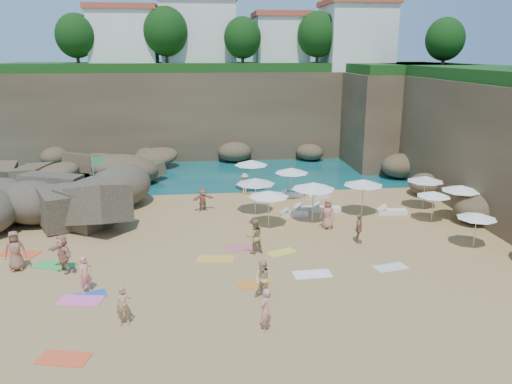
{
  "coord_description": "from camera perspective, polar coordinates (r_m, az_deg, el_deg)",
  "views": [
    {
      "loc": [
        -1.08,
        -24.55,
        9.82
      ],
      "look_at": [
        2.0,
        3.0,
        2.0
      ],
      "focal_mm": 35.0,
      "sensor_mm": 36.0,
      "label": 1
    }
  ],
  "objects": [
    {
      "name": "rock_outcrop",
      "position": [
        32.48,
        -21.9,
        -3.02
      ],
      "size": [
        8.46,
        6.75,
        3.13
      ],
      "primitive_type": null,
      "rotation": [
        0.0,
        0.0,
        -0.12
      ],
      "color": "brown",
      "rests_on": "ground"
    },
    {
      "name": "person_lie_4",
      "position": [
        19.77,
        -14.78,
        -14.0
      ],
      "size": [
        0.73,
        1.56,
        0.36
      ],
      "primitive_type": "imported",
      "rotation": [
        0.0,
        0.0,
        0.12
      ],
      "color": "tan",
      "rests_on": "ground"
    },
    {
      "name": "towel_12",
      "position": [
        25.48,
        2.94,
        -6.91
      ],
      "size": [
        1.62,
        1.25,
        0.03
      ],
      "primitive_type": "cube",
      "rotation": [
        0.0,
        0.0,
        0.41
      ],
      "color": "yellow",
      "rests_on": "ground"
    },
    {
      "name": "towel_7",
      "position": [
        27.95,
        -25.44,
        -6.39
      ],
      "size": [
        2.14,
        1.5,
        0.03
      ],
      "primitive_type": "cube",
      "rotation": [
        0.0,
        0.0,
        -0.3
      ],
      "color": "#F1532A",
      "rests_on": "ground"
    },
    {
      "name": "lounger_5",
      "position": [
        32.45,
        15.26,
        -2.17
      ],
      "size": [
        1.86,
        0.76,
        0.28
      ],
      "primitive_type": "cube",
      "rotation": [
        0.0,
        0.0,
        -0.09
      ],
      "color": "white",
      "rests_on": "ground"
    },
    {
      "name": "person_stand_1",
      "position": [
        25.1,
        -0.17,
        -5.08
      ],
      "size": [
        1.03,
        0.9,
        1.79
      ],
      "primitive_type": "imported",
      "rotation": [
        0.0,
        0.0,
        3.43
      ],
      "color": "#A58552",
      "rests_on": "ground"
    },
    {
      "name": "towel_13",
      "position": [
        24.62,
        15.13,
        -8.3
      ],
      "size": [
        1.68,
        1.08,
        0.03
      ],
      "primitive_type": "cube",
      "rotation": [
        0.0,
        0.0,
        0.21
      ],
      "color": "silver",
      "rests_on": "ground"
    },
    {
      "name": "parasol_7",
      "position": [
        31.25,
        19.66,
        -0.2
      ],
      "size": [
        1.99,
        1.99,
        1.88
      ],
      "color": "silver",
      "rests_on": "ground"
    },
    {
      "name": "parasol_1",
      "position": [
        30.79,
        -0.06,
        1.26
      ],
      "size": [
        2.44,
        2.44,
        2.3
      ],
      "color": "silver",
      "rests_on": "ground"
    },
    {
      "name": "person_stand_3",
      "position": [
        27.0,
        11.68,
        -4.12
      ],
      "size": [
        0.65,
        1.0,
        1.59
      ],
      "primitive_type": "imported",
      "rotation": [
        0.0,
        0.0,
        1.26
      ],
      "color": "#9D744E",
      "rests_on": "ground"
    },
    {
      "name": "parasol_5",
      "position": [
        29.43,
        6.57,
        0.72
      ],
      "size": [
        2.58,
        2.58,
        2.44
      ],
      "color": "silver",
      "rests_on": "ground"
    },
    {
      "name": "towel_4",
      "position": [
        24.76,
        -4.64,
        -7.63
      ],
      "size": [
        1.88,
        1.12,
        0.03
      ],
      "primitive_type": "cube",
      "rotation": [
        0.0,
        0.0,
        -0.14
      ],
      "color": "gold",
      "rests_on": "ground"
    },
    {
      "name": "clifftop_trees",
      "position": [
        44.48,
        1.25,
        17.61
      ],
      "size": [
        35.6,
        23.82,
        4.4
      ],
      "color": "#11380F",
      "rests_on": "ground"
    },
    {
      "name": "towel_1",
      "position": [
        22.06,
        -19.4,
        -11.6
      ],
      "size": [
        1.89,
        1.17,
        0.03
      ],
      "primitive_type": "cube",
      "rotation": [
        0.0,
        0.0,
        -0.17
      ],
      "color": "pink",
      "rests_on": "ground"
    },
    {
      "name": "parasol_2",
      "position": [
        34.1,
        4.08,
        2.48
      ],
      "size": [
        2.32,
        2.32,
        2.19
      ],
      "color": "silver",
      "rests_on": "ground"
    },
    {
      "name": "parasol_9",
      "position": [
        28.42,
        1.47,
        -0.19
      ],
      "size": [
        2.32,
        2.32,
        2.19
      ],
      "color": "silver",
      "rests_on": "ground"
    },
    {
      "name": "rock_promontory",
      "position": [
        42.88,
        -19.58,
        1.59
      ],
      "size": [
        12.0,
        7.0,
        2.0
      ],
      "primitive_type": null,
      "color": "brown",
      "rests_on": "ground"
    },
    {
      "name": "towel_11",
      "position": [
        25.77,
        -22.01,
        -7.83
      ],
      "size": [
        2.12,
        1.56,
        0.03
      ],
      "primitive_type": "cube",
      "rotation": [
        0.0,
        0.0,
        -0.36
      ],
      "color": "green",
      "rests_on": "ground"
    },
    {
      "name": "lounger_0",
      "position": [
        35.0,
        4.06,
        -0.36
      ],
      "size": [
        1.69,
        0.63,
        0.26
      ],
      "primitive_type": "cube",
      "rotation": [
        0.0,
        0.0,
        -0.04
      ],
      "color": "white",
      "rests_on": "ground"
    },
    {
      "name": "person_stand_4",
      "position": [
        28.81,
        8.2,
        -2.49
      ],
      "size": [
        0.98,
        0.81,
        1.77
      ],
      "primitive_type": "imported",
      "rotation": [
        0.0,
        0.0,
        -0.47
      ],
      "color": "#B87260",
      "rests_on": "ground"
    },
    {
      "name": "parasol_11",
      "position": [
        27.94,
        23.94,
        -2.48
      ],
      "size": [
        1.99,
        1.99,
        1.88
      ],
      "color": "silver",
      "rests_on": "ground"
    },
    {
      "name": "towel_0",
      "position": [
        22.35,
        -18.7,
        -11.18
      ],
      "size": [
        1.68,
        1.16,
        0.03
      ],
      "primitive_type": "cube",
      "rotation": [
        0.0,
        0.0,
        0.28
      ],
      "color": "blue",
      "rests_on": "ground"
    },
    {
      "name": "parasol_4",
      "position": [
        32.09,
        22.41,
        0.42
      ],
      "size": [
        2.29,
        2.29,
        2.17
      ],
      "color": "silver",
      "rests_on": "ground"
    },
    {
      "name": "ground",
      "position": [
        26.46,
        -3.6,
        -6.06
      ],
      "size": [
        120.0,
        120.0,
        0.0
      ],
      "primitive_type": "plane",
      "color": "tan",
      "rests_on": "ground"
    },
    {
      "name": "marina_masts",
      "position": [
        57.09,
        -22.22,
        7.74
      ],
      "size": [
        3.1,
        0.1,
        6.0
      ],
      "color": "white",
      "rests_on": "ground"
    },
    {
      "name": "towel_10",
      "position": [
        22.26,
        -0.14,
        -10.39
      ],
      "size": [
        1.72,
        1.31,
        0.03
      ],
      "primitive_type": "cube",
      "rotation": [
        0.0,
        0.0,
        0.39
      ],
      "color": "orange",
      "rests_on": "ground"
    },
    {
      "name": "towel_9",
      "position": [
        26.05,
        -1.73,
        -6.37
      ],
      "size": [
        1.65,
        1.01,
        0.03
      ],
      "primitive_type": "cube",
      "rotation": [
        0.0,
        0.0,
        0.16
      ],
      "color": "#D85472",
      "rests_on": "ground"
    },
    {
      "name": "towel_5",
      "position": [
        23.24,
        6.44,
        -9.31
      ],
      "size": [
        1.76,
        0.93,
        0.03
      ],
      "primitive_type": "cube",
      "rotation": [
        0.0,
        0.0,
        0.04
      ],
      "color": "white",
      "rests_on": "ground"
    },
    {
      "name": "cliff_corner",
      "position": [
        48.43,
        15.76,
        8.27
      ],
      "size": [
        10.0,
        12.0,
        8.0
      ],
      "primitive_type": "cube",
      "color": "brown",
      "rests_on": "ground"
    },
    {
      "name": "lounger_4",
      "position": [
        32.11,
        5.7,
        -1.9
      ],
      "size": [
        1.68,
        0.82,
        0.25
      ],
      "primitive_type": "cube",
      "rotation": [
        0.0,
        0.0,
        0.19
      ],
      "color": "silver",
      "rests_on": "ground"
    },
    {
      "name": "cliff_right",
      "position": [
        38.68,
        25.11,
        5.62
      ],
      "size": [
        8.0,
        30.0,
        8.0
      ],
      "primitive_type": "cube",
      "color": "brown",
      "rests_on": "ground"
    },
    {
      "name": "person_lie_3",
      "position": [
        24.87,
        -21.09,
        -8.03
      ],
      "size": [
        2.44,
        2.45,
        0.48
      ],
      "primitive_type": "imported",
      "rotation": [
        0.0,
        0.0,
        -0.75
      ],
      "color": "tan",
      "rests_on": "ground"
    },
    {
      "name": "person_stand_0",
      "position": [
        22.34,
        -18.91,
        -8.92
      ],
      "size": [
        0.69,
        0.7,
        1.64
      ],
      "primitive_type": "imported",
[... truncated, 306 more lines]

